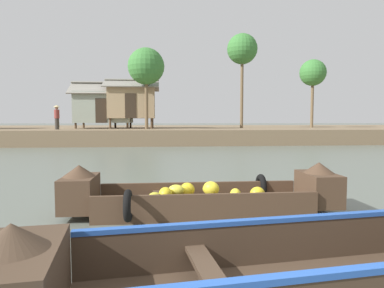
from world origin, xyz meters
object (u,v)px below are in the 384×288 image
(viewer_boat, at_px, (305,270))
(stilt_house_mid_left, at_px, (104,107))
(palm_tree_mid, at_px, (146,67))
(banana_boat, at_px, (202,196))
(palm_tree_far, at_px, (242,50))
(vendor_person, at_px, (57,116))
(palm_tree_near, at_px, (313,73))
(stilt_house_mid_right, at_px, (132,102))

(viewer_boat, height_order, stilt_house_mid_left, stilt_house_mid_left)
(palm_tree_mid, bearing_deg, banana_boat, -84.77)
(palm_tree_far, relative_size, vendor_person, 4.53)
(palm_tree_near, bearing_deg, palm_tree_far, -173.91)
(banana_boat, xyz_separation_m, vendor_person, (-7.75, 18.04, 1.64))
(stilt_house_mid_left, bearing_deg, palm_tree_mid, -36.43)
(stilt_house_mid_right, height_order, palm_tree_near, palm_tree_near)
(vendor_person, bearing_deg, stilt_house_mid_right, 31.37)
(palm_tree_mid, bearing_deg, palm_tree_near, 12.94)
(palm_tree_near, distance_m, vendor_person, 20.47)
(viewer_boat, distance_m, vendor_person, 22.78)
(palm_tree_near, height_order, palm_tree_mid, palm_tree_mid)
(stilt_house_mid_left, distance_m, palm_tree_far, 11.80)
(viewer_boat, bearing_deg, palm_tree_near, 65.36)
(stilt_house_mid_left, bearing_deg, banana_boat, -76.56)
(stilt_house_mid_right, bearing_deg, vendor_person, -148.63)
(viewer_boat, xyz_separation_m, stilt_house_mid_left, (-5.63, 24.32, 2.38))
(banana_boat, distance_m, palm_tree_far, 23.08)
(banana_boat, bearing_deg, stilt_house_mid_left, 103.44)
(banana_boat, relative_size, viewer_boat, 0.86)
(stilt_house_mid_left, xyz_separation_m, palm_tree_far, (10.89, 0.02, 4.56))
(stilt_house_mid_right, bearing_deg, viewer_boat, -81.84)
(stilt_house_mid_right, relative_size, palm_tree_mid, 0.72)
(stilt_house_mid_right, height_order, palm_tree_mid, palm_tree_mid)
(palm_tree_mid, bearing_deg, vendor_person, -173.42)
(stilt_house_mid_left, bearing_deg, vendor_person, -130.15)
(banana_boat, bearing_deg, viewer_boat, -79.70)
(palm_tree_mid, relative_size, palm_tree_far, 0.76)
(vendor_person, bearing_deg, stilt_house_mid_left, 49.85)
(palm_tree_near, bearing_deg, viewer_boat, -114.64)
(palm_tree_near, bearing_deg, banana_boat, -118.78)
(viewer_boat, xyz_separation_m, palm_tree_far, (5.25, 24.33, 6.94))
(vendor_person, bearing_deg, banana_boat, -66.77)
(viewer_boat, bearing_deg, palm_tree_far, 77.81)
(viewer_boat, xyz_separation_m, vendor_person, (-8.31, 21.14, 1.63))
(palm_tree_mid, bearing_deg, viewer_boat, -84.04)
(viewer_boat, height_order, palm_tree_near, palm_tree_near)
(palm_tree_near, relative_size, vendor_person, 3.43)
(stilt_house_mid_left, distance_m, palm_tree_near, 17.35)
(palm_tree_mid, height_order, palm_tree_far, palm_tree_far)
(banana_boat, distance_m, stilt_house_mid_left, 21.94)
(viewer_boat, xyz_separation_m, palm_tree_near, (11.46, 25.00, 5.25))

